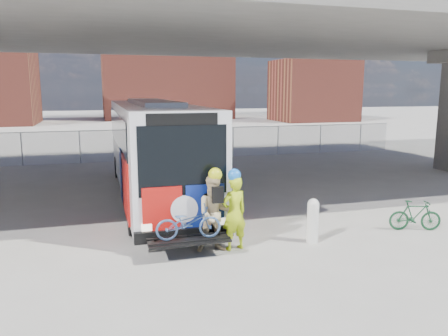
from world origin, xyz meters
name	(u,v)px	position (x,y,z in m)	size (l,w,h in m)	color
ground	(226,213)	(0.00, 0.00, 0.00)	(160.00, 160.00, 0.00)	#9E9991
bus	(153,142)	(-2.00, 3.03, 2.11)	(2.67, 12.90, 3.69)	silver
overpass	(197,26)	(0.00, 4.00, 6.54)	(40.00, 16.00, 7.95)	#605E59
chainlink_fence	(168,136)	(0.00, 12.00, 1.42)	(30.00, 0.06, 30.00)	gray
brick_buildings	(135,80)	(1.23, 48.23, 5.42)	(54.00, 22.00, 12.00)	brown
smokestack	(212,36)	(14.00, 55.00, 12.50)	(2.20, 2.20, 25.00)	brown
bollard	(313,219)	(1.43, -3.39, 0.65)	(0.32, 0.32, 1.21)	silver
cyclist_hivis	(234,211)	(-0.76, -3.31, 1.02)	(0.80, 0.62, 2.12)	#BDDB17
cyclist_tan	(215,213)	(-1.26, -3.31, 1.02)	(1.01, 0.82, 2.17)	beige
bike_parked	(415,215)	(4.79, -3.31, 0.45)	(0.42, 1.50, 0.90)	#144124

